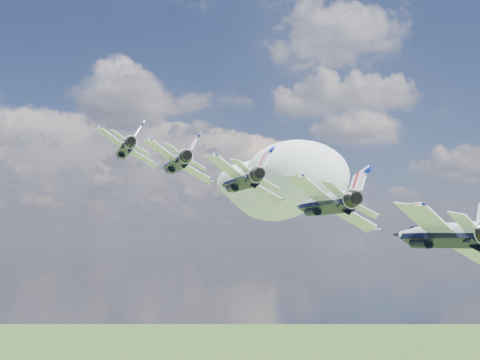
# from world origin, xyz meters

# --- Properties ---
(cloud_far) EXTENTS (69.62, 54.70, 27.35)m
(cloud_far) POSITION_xyz_m (41.97, 229.83, 164.03)
(cloud_far) COLOR white
(jet_0) EXTENTS (14.08, 16.41, 8.42)m
(jet_0) POSITION_xyz_m (2.64, 16.75, 149.49)
(jet_0) COLOR white
(jet_1) EXTENTS (14.08, 16.41, 8.42)m
(jet_1) POSITION_xyz_m (10.94, 8.43, 146.38)
(jet_1) COLOR white
(jet_2) EXTENTS (14.08, 16.41, 8.42)m
(jet_2) POSITION_xyz_m (19.25, 0.11, 143.26)
(jet_2) COLOR white
(jet_3) EXTENTS (14.08, 16.41, 8.42)m
(jet_3) POSITION_xyz_m (27.55, -8.20, 140.15)
(jet_3) COLOR white
(jet_4) EXTENTS (14.08, 16.41, 8.42)m
(jet_4) POSITION_xyz_m (35.86, -16.52, 137.03)
(jet_4) COLOR white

